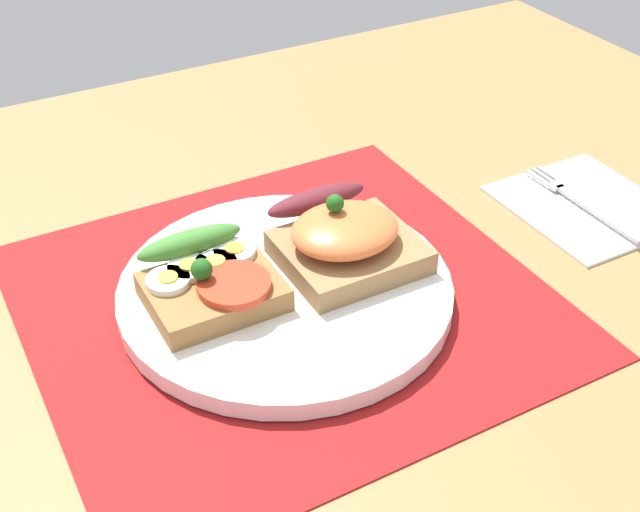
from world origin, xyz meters
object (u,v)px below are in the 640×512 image
sandwich_egg_tomato (210,280)px  sandwich_salmon (342,236)px  fork (579,200)px  napkin (586,204)px  plate (286,291)px

sandwich_egg_tomato → sandwich_salmon: sandwich_salmon is taller
sandwich_salmon → fork: (23.67, -1.53, -3.11)cm
sandwich_egg_tomato → napkin: sandwich_egg_tomato is taller
sandwich_egg_tomato → napkin: size_ratio=0.67×
napkin → fork: bearing=158.2°
plate → fork: plate is taller
fork → sandwich_egg_tomato: bearing=176.6°
sandwich_egg_tomato → fork: sandwich_egg_tomato is taller
plate → fork: (29.08, -0.75, -0.27)cm
plate → sandwich_salmon: 6.16cm
napkin → fork: (-0.69, 0.28, 0.46)cm
sandwich_salmon → napkin: bearing=-4.2°
plate → napkin: bearing=-2.0°
sandwich_egg_tomato → napkin: 35.50cm
sandwich_egg_tomato → fork: size_ratio=0.69×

